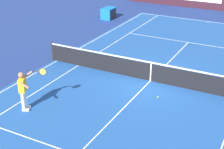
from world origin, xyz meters
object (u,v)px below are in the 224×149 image
(tennis_ball, at_px, (158,97))
(equipment_cart_tarped, at_px, (109,13))
(tennis_player_near, at_px, (24,89))
(tennis_net, at_px, (151,72))

(tennis_ball, bearing_deg, equipment_cart_tarped, -142.42)
(tennis_player_near, height_order, equipment_cart_tarped, tennis_player_near)
(tennis_net, relative_size, tennis_player_near, 6.89)
(tennis_net, relative_size, equipment_cart_tarped, 9.36)
(tennis_net, relative_size, tennis_ball, 177.27)
(tennis_net, distance_m, tennis_player_near, 6.01)
(tennis_net, bearing_deg, tennis_ball, 32.87)
(tennis_net, height_order, tennis_player_near, tennis_player_near)
(tennis_net, xyz_separation_m, equipment_cart_tarped, (-9.11, -7.19, -0.05))
(tennis_player_near, bearing_deg, tennis_net, 144.38)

